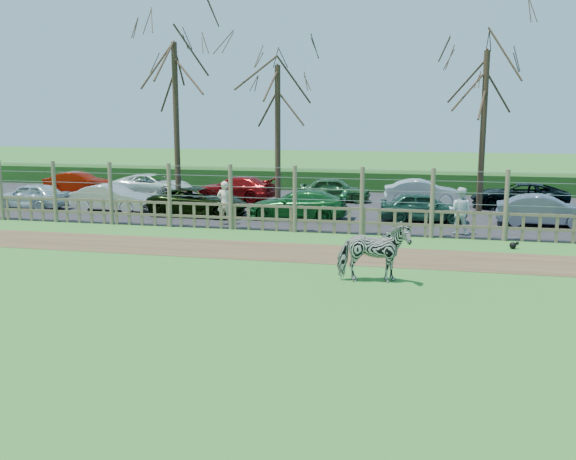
% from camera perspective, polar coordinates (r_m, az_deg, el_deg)
% --- Properties ---
extents(ground, '(120.00, 120.00, 0.00)m').
position_cam_1_polar(ground, '(16.54, -5.34, -5.14)').
color(ground, '#54A244').
rests_on(ground, ground).
extents(dirt_strip, '(34.00, 2.80, 0.01)m').
position_cam_1_polar(dirt_strip, '(20.73, -1.46, -1.89)').
color(dirt_strip, brown).
rests_on(dirt_strip, ground).
extents(asphalt, '(44.00, 13.00, 0.04)m').
position_cam_1_polar(asphalt, '(30.36, 3.22, 2.05)').
color(asphalt, '#232326').
rests_on(asphalt, ground).
extents(hedge, '(46.00, 2.00, 1.10)m').
position_cam_1_polar(hedge, '(37.17, 5.06, 4.38)').
color(hedge, '#1E4716').
rests_on(hedge, ground).
extents(fence, '(30.16, 0.16, 2.50)m').
position_cam_1_polar(fence, '(23.94, 0.61, 1.72)').
color(fence, brown).
rests_on(fence, ground).
extents(tree_left, '(4.80, 4.80, 7.88)m').
position_cam_1_polar(tree_left, '(29.96, -10.00, 12.54)').
color(tree_left, '#3D2B1E').
rests_on(tree_left, ground).
extents(tree_mid, '(4.80, 4.80, 6.83)m').
position_cam_1_polar(tree_mid, '(29.47, -0.93, 11.27)').
color(tree_mid, '#3D2B1E').
rests_on(tree_mid, ground).
extents(tree_right, '(4.80, 4.80, 7.35)m').
position_cam_1_polar(tree_right, '(29.20, 17.11, 11.57)').
color(tree_right, '#3D2B1E').
rests_on(tree_right, ground).
extents(zebra, '(2.01, 1.17, 1.59)m').
position_cam_1_polar(zebra, '(16.96, 7.60, -2.02)').
color(zebra, gray).
rests_on(zebra, ground).
extents(visitor_a, '(0.65, 0.45, 1.72)m').
position_cam_1_polar(visitor_a, '(25.50, -5.65, 2.43)').
color(visitor_a, beige).
rests_on(visitor_a, asphalt).
extents(visitor_b, '(0.98, 0.85, 1.72)m').
position_cam_1_polar(visitor_b, '(24.08, 15.03, 1.65)').
color(visitor_b, silver).
rests_on(visitor_b, asphalt).
extents(crow, '(0.30, 0.22, 0.25)m').
position_cam_1_polar(crow, '(22.36, 19.40, -1.28)').
color(crow, black).
rests_on(crow, ground).
extents(car_0, '(3.64, 1.76, 1.20)m').
position_cam_1_polar(car_0, '(31.85, -21.82, 2.84)').
color(car_0, silver).
rests_on(car_0, asphalt).
extents(car_1, '(3.69, 1.41, 1.20)m').
position_cam_1_polar(car_1, '(29.82, -15.38, 2.75)').
color(car_1, beige).
rests_on(car_1, asphalt).
extents(car_2, '(4.40, 2.18, 1.20)m').
position_cam_1_polar(car_2, '(27.87, -7.91, 2.51)').
color(car_2, black).
rests_on(car_2, asphalt).
extents(car_3, '(4.22, 1.90, 1.20)m').
position_cam_1_polar(car_3, '(26.70, 0.90, 2.26)').
color(car_3, '#135522').
rests_on(car_3, asphalt).
extents(car_4, '(3.65, 1.78, 1.20)m').
position_cam_1_polar(car_4, '(26.66, 11.93, 2.03)').
color(car_4, '#1B4030').
rests_on(car_4, asphalt).
extents(car_5, '(3.71, 1.48, 1.20)m').
position_cam_1_polar(car_5, '(27.00, 21.87, 1.60)').
color(car_5, slate).
rests_on(car_5, asphalt).
extents(car_7, '(3.75, 1.64, 1.20)m').
position_cam_1_polar(car_7, '(36.74, -18.08, 3.98)').
color(car_7, '#8A1103').
rests_on(car_7, asphalt).
extents(car_8, '(4.38, 2.14, 1.20)m').
position_cam_1_polar(car_8, '(34.60, -11.95, 3.90)').
color(car_8, silver).
rests_on(car_8, asphalt).
extents(car_9, '(4.32, 2.22, 1.20)m').
position_cam_1_polar(car_9, '(32.57, -4.70, 3.70)').
color(car_9, maroon).
rests_on(car_9, asphalt).
extents(car_10, '(3.62, 1.69, 1.20)m').
position_cam_1_polar(car_10, '(32.07, 4.20, 3.61)').
color(car_10, '#255329').
rests_on(car_10, asphalt).
extents(car_11, '(3.76, 1.66, 1.20)m').
position_cam_1_polar(car_11, '(31.57, 11.87, 3.30)').
color(car_11, silver).
rests_on(car_11, asphalt).
extents(car_12, '(4.44, 2.27, 1.20)m').
position_cam_1_polar(car_12, '(31.39, 19.88, 2.87)').
color(car_12, black).
rests_on(car_12, asphalt).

